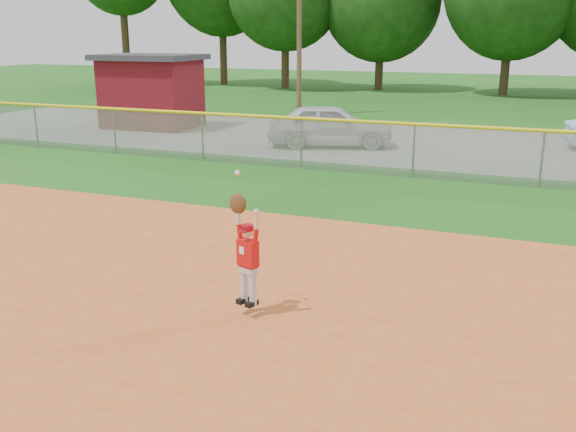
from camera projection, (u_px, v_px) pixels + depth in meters
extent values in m
plane|color=#195313|center=(272.00, 320.00, 9.08)|extent=(120.00, 120.00, 0.00)
cube|color=gray|center=(445.00, 144.00, 23.35)|extent=(44.00, 10.00, 0.03)
imported|color=silver|center=(330.00, 125.00, 22.59)|extent=(4.74, 3.14, 1.50)
cube|color=#530B11|center=(152.00, 94.00, 27.09)|extent=(3.72, 2.84, 2.83)
cube|color=#333338|center=(150.00, 57.00, 26.67)|extent=(4.18, 3.31, 0.23)
cube|color=gray|center=(414.00, 151.00, 17.79)|extent=(40.00, 0.03, 1.50)
cylinder|color=yellow|center=(415.00, 124.00, 17.59)|extent=(40.00, 0.10, 0.10)
cylinder|color=gray|center=(36.00, 126.00, 22.57)|extent=(0.06, 0.06, 1.50)
cylinder|color=gray|center=(115.00, 131.00, 21.37)|extent=(0.06, 0.06, 1.50)
cylinder|color=gray|center=(203.00, 137.00, 20.18)|extent=(0.06, 0.06, 1.50)
cylinder|color=gray|center=(301.00, 144.00, 18.99)|extent=(0.06, 0.06, 1.50)
cylinder|color=gray|center=(414.00, 151.00, 17.79)|extent=(0.06, 0.06, 1.50)
cylinder|color=gray|center=(542.00, 160.00, 16.60)|extent=(0.06, 0.06, 1.50)
cylinder|color=#4C3823|center=(299.00, 20.00, 30.33)|extent=(0.24, 0.24, 9.00)
cylinder|color=#422D1C|center=(126.00, 46.00, 49.27)|extent=(0.56, 0.56, 5.87)
cylinder|color=#422D1C|center=(223.00, 44.00, 49.89)|extent=(0.56, 0.56, 6.10)
cylinder|color=#422D1C|center=(285.00, 57.00, 46.30)|extent=(0.56, 0.56, 4.43)
cylinder|color=#422D1C|center=(379.00, 60.00, 45.46)|extent=(0.56, 0.56, 4.11)
ellipsoid|color=#193F0F|center=(382.00, 1.00, 44.36)|extent=(8.19, 8.19, 8.39)
cylinder|color=#422D1C|center=(506.00, 59.00, 41.39)|extent=(0.56, 0.56, 4.64)
cylinder|color=silver|center=(244.00, 286.00, 9.11)|extent=(0.14, 0.14, 0.49)
cylinder|color=silver|center=(253.00, 289.00, 9.00)|extent=(0.14, 0.14, 0.49)
cube|color=black|center=(243.00, 300.00, 9.15)|extent=(0.16, 0.22, 0.07)
cube|color=black|center=(252.00, 304.00, 9.04)|extent=(0.16, 0.22, 0.07)
cube|color=silver|center=(248.00, 269.00, 8.98)|extent=(0.29, 0.21, 0.10)
cube|color=maroon|center=(248.00, 265.00, 8.96)|extent=(0.30, 0.23, 0.04)
cube|color=red|center=(248.00, 253.00, 8.91)|extent=(0.33, 0.24, 0.37)
cube|color=white|center=(242.00, 250.00, 8.86)|extent=(0.09, 0.03, 0.11)
sphere|color=beige|center=(247.00, 231.00, 8.82)|extent=(0.21, 0.21, 0.17)
cylinder|color=maroon|center=(247.00, 228.00, 8.81)|extent=(0.22, 0.22, 0.08)
cube|color=maroon|center=(243.00, 231.00, 8.76)|extent=(0.15, 0.13, 0.02)
cylinder|color=red|center=(239.00, 231.00, 8.93)|extent=(0.11, 0.10, 0.20)
cylinder|color=beige|center=(238.00, 217.00, 8.89)|extent=(0.09, 0.08, 0.22)
ellipsoid|color=#4C2D14|center=(238.00, 204.00, 8.84)|extent=(0.28, 0.19, 0.29)
sphere|color=white|center=(237.00, 173.00, 8.72)|extent=(0.09, 0.09, 0.07)
cylinder|color=red|center=(256.00, 236.00, 8.73)|extent=(0.11, 0.10, 0.20)
cylinder|color=beige|center=(257.00, 221.00, 8.67)|extent=(0.09, 0.08, 0.22)
sphere|color=beige|center=(256.00, 212.00, 8.63)|extent=(0.10, 0.10, 0.08)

